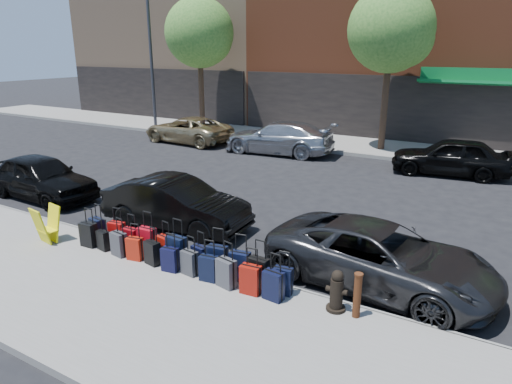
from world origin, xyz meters
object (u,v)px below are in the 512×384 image
Objects in this scene: suitcase_front_5 at (177,251)px; bollard at (357,295)px; car_near_2 at (381,257)px; car_near_1 at (176,203)px; streetlight at (153,49)px; tree_left at (201,35)px; car_far_2 at (450,156)px; tree_center at (394,32)px; car_near_0 at (41,177)px; fire_hydrant at (337,292)px; car_far_1 at (279,138)px; car_far_0 at (188,130)px; display_rack at (47,225)px.

bollard is at bearing 2.78° from suitcase_front_5.
car_near_2 is (4.06, 1.59, 0.17)m from suitcase_front_5.
streetlight is at bearing 39.52° from car_near_1.
streetlight is (-2.94, -0.70, -0.75)m from tree_left.
bollard is at bearing -7.04° from car_far_2.
car_near_1 is (-2.38, -12.33, -4.73)m from tree_center.
car_far_2 reaches higher than car_near_0.
tree_left is 20.29m from fire_hydrant.
bollard is 13.87m from car_far_1.
bollard is (0.39, -0.03, 0.07)m from fire_hydrant.
streetlight is 1.91× the size of car_near_0.
car_far_2 reaches higher than car_far_0.
tree_center is 6.88× the size of suitcase_front_5.
tree_center is 1.41× the size of car_far_1.
display_rack is at bearing 112.37° from car_near_2.
car_near_0 reaches higher than fire_hydrant.
streetlight reaches higher than car_far_2.
display_rack is (-4.23, -15.00, -4.81)m from tree_center.
car_near_0 is 0.87× the size of car_far_0.
tree_left is at bearing 13.39° from streetlight.
car_far_1 is (6.30, -2.75, -4.66)m from tree_left.
car_near_2 is (7.59, 2.23, 0.06)m from display_rack.
car_far_2 reaches higher than fire_hydrant.
fire_hydrant is at bearing -39.63° from streetlight.
car_near_0 reaches higher than bollard.
car_near_2 is at bearing -75.22° from tree_center.
bollard is 11.56m from car_far_2.
tree_left is 8.50× the size of bollard.
car_far_2 is (7.52, 12.20, 0.14)m from display_rack.
fire_hydrant is 0.19× the size of car_near_0.
car_far_0 is 0.93× the size of car_far_1.
tree_center reaches higher than car_near_0.
bollard is at bearing -6.42° from fire_hydrant.
suitcase_front_5 is 0.22× the size of car_near_2.
tree_left reaches higher than car_near_0.
car_near_0 is 0.81× the size of car_far_1.
car_far_0 is (-7.11, 9.51, -0.01)m from car_near_1.
bollard is 0.18× the size of car_near_2.
car_near_1 reaches higher than suitcase_front_5.
bollard is (3.40, -14.35, -4.82)m from tree_center.
suitcase_front_5 is at bearing 19.47° from display_rack.
tree_center reaches higher than suitcase_front_5.
display_rack is at bearing 26.50° from car_far_0.
fire_hydrant is (3.01, -14.33, -4.89)m from tree_center.
car_near_1 is (5.47, 0.21, -0.03)m from car_near_0.
car_near_2 is 0.98× the size of car_far_0.
car_near_2 is (16.81, -12.06, -4.01)m from streetlight.
car_near_1 is at bearing 91.67° from car_near_2.
car_near_0 is at bearing -78.04° from tree_left.
suitcase_front_5 is at bearing 179.93° from bollard.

